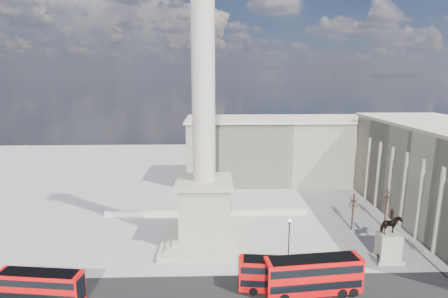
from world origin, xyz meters
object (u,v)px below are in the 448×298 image
pedestrian_walking (289,274)px  pedestrian_crossing (303,265)px  victorian_lamp (289,236)px  equestrian_statue (389,243)px  red_bus_a (41,287)px  red_bus_b (313,275)px  nelsons_column (204,167)px  red_bus_c (283,275)px  pedestrian_standing (377,259)px

pedestrian_walking → pedestrian_crossing: (2.40, 1.91, 0.14)m
victorian_lamp → equestrian_statue: bearing=-3.0°
red_bus_a → equestrian_statue: bearing=17.4°
red_bus_a → equestrian_statue: (46.93, 8.59, 0.67)m
red_bus_b → pedestrian_walking: (-2.34, 3.41, -1.82)m
nelsons_column → red_bus_c: bearing=-54.4°
pedestrian_standing → pedestrian_crossing: 11.45m
nelsons_column → victorian_lamp: bearing=-26.8°
red_bus_a → pedestrian_walking: 31.43m
red_bus_a → pedestrian_crossing: size_ratio=5.74×
red_bus_b → pedestrian_standing: 13.32m
red_bus_b → red_bus_a: bearing=175.8°
red_bus_b → red_bus_c: size_ratio=1.11×
nelsons_column → red_bus_c: (10.22, -14.27, -10.59)m
pedestrian_standing → pedestrian_crossing: bearing=-30.3°
nelsons_column → victorian_lamp: size_ratio=7.59×
victorian_lamp → red_bus_b: bearing=-81.2°
pedestrian_walking → red_bus_c: bearing=-127.3°
nelsons_column → equestrian_statue: nelsons_column is taller
red_bus_c → pedestrian_walking: 3.49m
red_bus_a → victorian_lamp: victorian_lamp is taller
nelsons_column → pedestrian_crossing: nelsons_column is taller
red_bus_a → pedestrian_walking: bearing=14.8°
pedestrian_walking → pedestrian_standing: size_ratio=0.88×
equestrian_statue → nelsons_column: bearing=165.4°
pedestrian_standing → pedestrian_walking: bearing=-23.8°
red_bus_a → equestrian_statue: equestrian_statue is taller
pedestrian_crossing → equestrian_statue: bearing=-93.2°
red_bus_a → red_bus_c: 29.72m
red_bus_a → red_bus_b: 33.47m
victorian_lamp → red_bus_a: bearing=-163.7°
red_bus_c → pedestrian_walking: bearing=69.3°
victorian_lamp → equestrian_statue: equestrian_statue is taller
pedestrian_standing → red_bus_b: bearing=-6.8°
pedestrian_crossing → nelsons_column: bearing=42.3°
pedestrian_walking → pedestrian_crossing: size_ratio=0.85×
nelsons_column → pedestrian_standing: bearing=-18.0°
red_bus_b → pedestrian_standing: size_ratio=7.02×
pedestrian_walking → pedestrian_crossing: bearing=28.5°
nelsons_column → pedestrian_walking: 20.38m
red_bus_c → victorian_lamp: 8.39m
pedestrian_standing → equestrian_statue: bearing=171.3°
red_bus_b → pedestrian_standing: red_bus_b is taller
equestrian_statue → pedestrian_walking: (-15.82, -4.32, -2.08)m
red_bus_c → equestrian_statue: 18.66m
nelsons_column → pedestrian_standing: size_ratio=28.13×
red_bus_a → red_bus_b: (33.45, 0.86, 0.41)m
nelsons_column → red_bus_c: size_ratio=4.47×
nelsons_column → equestrian_statue: 30.13m
red_bus_b → victorian_lamp: bearing=93.1°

